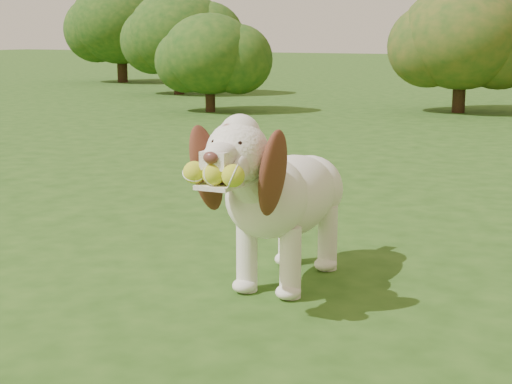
% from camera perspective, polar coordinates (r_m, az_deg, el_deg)
% --- Properties ---
extents(ground, '(80.00, 80.00, 0.00)m').
position_cam_1_polar(ground, '(3.66, -6.83, -6.69)').
color(ground, '#234714').
rests_on(ground, ground).
extents(dog, '(0.44, 1.27, 0.82)m').
position_cam_1_polar(dog, '(3.51, 1.79, 0.02)').
color(dog, white).
rests_on(dog, ground).
extents(shrub_a, '(1.38, 1.38, 1.43)m').
position_cam_1_polar(shrub_a, '(11.56, -3.38, 9.99)').
color(shrub_a, '#382314').
rests_on(shrub_a, ground).
extents(shrub_b, '(1.78, 1.78, 1.84)m').
position_cam_1_polar(shrub_b, '(11.80, 14.75, 10.86)').
color(shrub_b, '#382314').
rests_on(shrub_b, ground).
extents(shrub_e, '(1.87, 1.87, 1.93)m').
position_cam_1_polar(shrub_e, '(15.00, -5.69, 11.42)').
color(shrub_e, '#382314').
rests_on(shrub_e, ground).
extents(shrub_g, '(2.29, 2.29, 2.37)m').
position_cam_1_polar(shrub_g, '(18.87, -9.81, 12.09)').
color(shrub_g, '#382314').
rests_on(shrub_g, ground).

